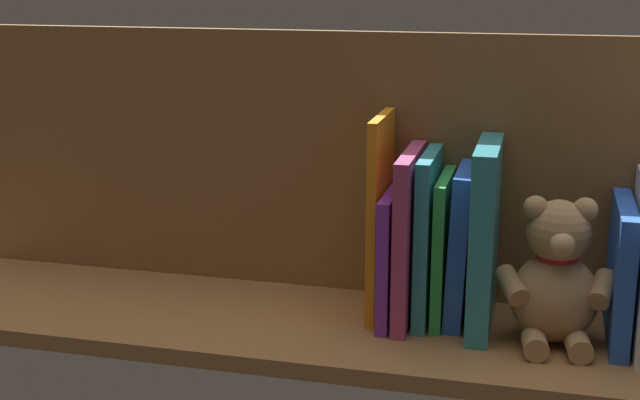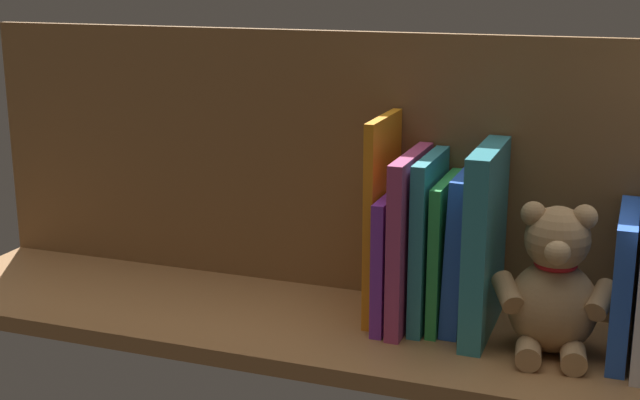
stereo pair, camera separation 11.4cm
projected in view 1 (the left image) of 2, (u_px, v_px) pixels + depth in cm
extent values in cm
cube|color=#9E6B3D|center=(320.00, 325.00, 118.80)|extent=(114.96, 28.65, 2.20)
cube|color=brown|center=(341.00, 164.00, 125.10)|extent=(114.96, 1.50, 36.89)
cube|color=blue|center=(620.00, 272.00, 109.79)|extent=(2.21, 16.50, 17.51)
ellipsoid|color=tan|center=(554.00, 298.00, 109.71)|extent=(11.83, 10.84, 11.32)
sphere|color=tan|center=(559.00, 232.00, 107.51)|extent=(7.78, 7.78, 7.78)
sphere|color=tan|center=(585.00, 210.00, 106.39)|extent=(3.01, 3.01, 3.01)
sphere|color=tan|center=(536.00, 208.00, 107.12)|extent=(3.01, 3.01, 3.01)
sphere|color=tan|center=(562.00, 245.00, 104.49)|extent=(3.01, 3.01, 3.01)
cylinder|color=tan|center=(602.00, 289.00, 107.17)|extent=(3.85, 6.02, 4.19)
cylinder|color=tan|center=(512.00, 285.00, 108.51)|extent=(4.88, 6.16, 4.19)
cylinder|color=tan|center=(579.00, 347.00, 105.84)|extent=(3.49, 4.57, 3.01)
cylinder|color=tan|center=(535.00, 344.00, 106.48)|extent=(3.49, 4.57, 3.01)
torus|color=red|center=(557.00, 256.00, 108.30)|extent=(5.75, 5.75, 0.88)
cube|color=teal|center=(485.00, 237.00, 113.03)|extent=(2.88, 16.31, 24.11)
cube|color=blue|center=(461.00, 245.00, 115.91)|extent=(2.97, 12.73, 20.42)
cube|color=green|center=(443.00, 248.00, 116.26)|extent=(1.41, 13.44, 19.35)
cube|color=teal|center=(427.00, 237.00, 116.13)|extent=(1.77, 13.99, 22.24)
cube|color=#B23F72|center=(409.00, 236.00, 115.70)|extent=(1.88, 15.99, 22.57)
cube|color=purple|center=(392.00, 253.00, 117.13)|extent=(1.58, 15.47, 17.38)
cube|color=orange|center=(380.00, 216.00, 117.39)|extent=(1.26, 13.28, 26.89)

